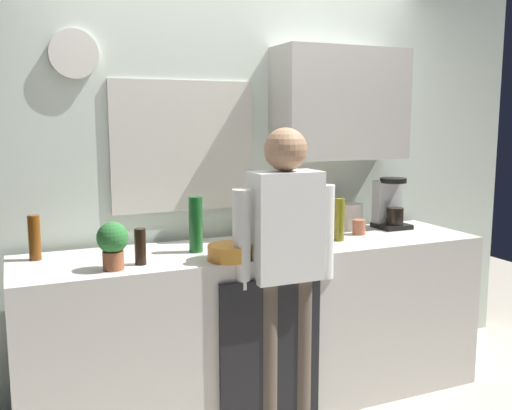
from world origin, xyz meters
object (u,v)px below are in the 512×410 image
(bottle_green_wine, at_px, (196,224))
(cup_yellow_cup, at_px, (244,231))
(bottle_olive_oil, at_px, (339,220))
(potted_plant, at_px, (113,242))
(storage_canister, at_px, (351,217))
(person_at_sink, at_px, (285,255))
(bottle_amber_beer, at_px, (34,238))
(mixing_bowl, at_px, (229,252))
(bottle_dark_sauce, at_px, (140,247))
(bottle_red_vinegar, at_px, (301,220))
(cup_terracotta_mug, at_px, (359,227))
(coffee_maker, at_px, (390,205))

(bottle_green_wine, xyz_separation_m, cup_yellow_cup, (0.37, 0.22, -0.11))
(bottle_olive_oil, distance_m, potted_plant, 1.34)
(cup_yellow_cup, bearing_deg, potted_plant, -153.80)
(storage_canister, bearing_deg, potted_plant, -166.03)
(potted_plant, height_order, storage_canister, potted_plant)
(bottle_olive_oil, xyz_separation_m, person_at_sink, (-0.48, -0.25, -0.11))
(bottle_amber_beer, bearing_deg, bottle_green_wine, -10.98)
(cup_yellow_cup, height_order, potted_plant, potted_plant)
(bottle_olive_oil, distance_m, cup_yellow_cup, 0.57)
(bottle_green_wine, xyz_separation_m, storage_canister, (1.11, 0.20, -0.06))
(mixing_bowl, bearing_deg, cup_yellow_cup, 59.62)
(storage_canister, bearing_deg, bottle_dark_sauce, -166.41)
(bottle_green_wine, bearing_deg, bottle_red_vinegar, 8.42)
(bottle_green_wine, bearing_deg, bottle_amber_beer, 169.02)
(cup_terracotta_mug, xyz_separation_m, storage_canister, (0.04, 0.15, 0.04))
(bottle_dark_sauce, height_order, potted_plant, potted_plant)
(coffee_maker, distance_m, bottle_red_vinegar, 0.69)
(storage_canister, bearing_deg, bottle_amber_beer, -178.70)
(bottle_red_vinegar, bearing_deg, person_at_sink, -127.28)
(bottle_olive_oil, height_order, potted_plant, bottle_olive_oil)
(bottle_olive_oil, distance_m, storage_canister, 0.36)
(coffee_maker, distance_m, cup_terracotta_mug, 0.35)
(coffee_maker, bearing_deg, bottle_olive_oil, -157.05)
(bottle_red_vinegar, relative_size, potted_plant, 0.96)
(bottle_dark_sauce, height_order, cup_terracotta_mug, bottle_dark_sauce)
(bottle_red_vinegar, relative_size, bottle_dark_sauce, 1.22)
(bottle_olive_oil, bearing_deg, coffee_maker, 22.95)
(person_at_sink, bearing_deg, storage_canister, 35.82)
(mixing_bowl, bearing_deg, person_at_sink, -13.09)
(bottle_olive_oil, relative_size, cup_terracotta_mug, 2.72)
(cup_yellow_cup, bearing_deg, bottle_amber_beer, -176.92)
(bottle_dark_sauce, xyz_separation_m, cup_yellow_cup, (0.70, 0.37, -0.05))
(coffee_maker, height_order, cup_terracotta_mug, coffee_maker)
(bottle_green_wine, height_order, mixing_bowl, bottle_green_wine)
(coffee_maker, distance_m, bottle_green_wine, 1.39)
(bottle_olive_oil, distance_m, bottle_green_wine, 0.86)
(bottle_red_vinegar, height_order, bottle_amber_beer, bottle_amber_beer)
(bottle_olive_oil, relative_size, person_at_sink, 0.16)
(cup_terracotta_mug, bearing_deg, mixing_bowl, -163.41)
(bottle_red_vinegar, xyz_separation_m, bottle_dark_sauce, (-1.02, -0.25, -0.02))
(bottle_olive_oil, height_order, bottle_dark_sauce, bottle_olive_oil)
(bottle_amber_beer, height_order, storage_canister, bottle_amber_beer)
(coffee_maker, height_order, bottle_amber_beer, coffee_maker)
(bottle_olive_oil, xyz_separation_m, potted_plant, (-1.33, -0.14, 0.01))
(potted_plant, height_order, person_at_sink, person_at_sink)
(cup_terracotta_mug, xyz_separation_m, potted_plant, (-1.54, -0.24, 0.09))
(bottle_red_vinegar, relative_size, storage_canister, 1.29)
(potted_plant, xyz_separation_m, storage_canister, (1.58, 0.39, -0.05))
(bottle_amber_beer, bearing_deg, bottle_dark_sauce, -32.99)
(bottle_red_vinegar, height_order, storage_canister, bottle_red_vinegar)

